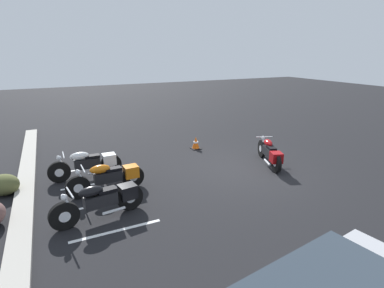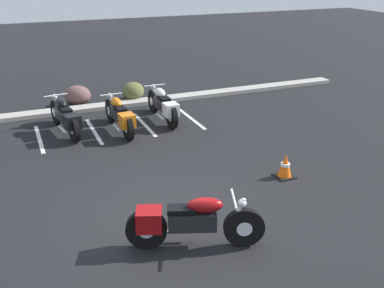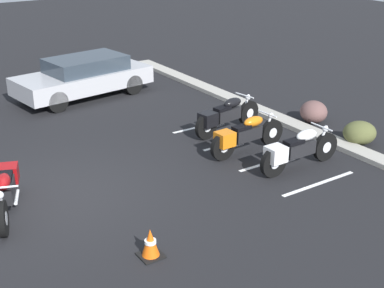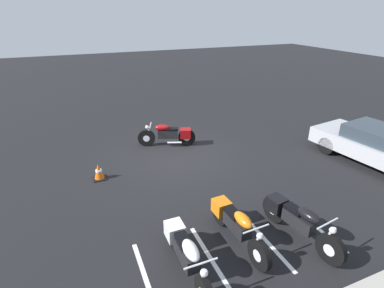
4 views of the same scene
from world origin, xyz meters
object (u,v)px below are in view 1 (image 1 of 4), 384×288
Objects in this scene: traffic_cone at (196,143)px; parked_bike_2 at (89,163)px; landscape_rock_0 at (4,185)px; parked_bike_0 at (103,200)px; parked_bike_1 at (110,177)px; motorcycle_maroon_featured at (270,153)px.

parked_bike_2 is at bearing 104.88° from traffic_cone.
traffic_cone is (1.19, -4.47, -0.24)m from parked_bike_2.
landscape_rock_0 is (-0.22, 2.40, -0.18)m from parked_bike_2.
parked_bike_0 is at bearing 88.96° from parked_bike_2.
motorcycle_maroon_featured is at bearing 173.86° from parked_bike_1.
parked_bike_1 is at bearing -116.30° from parked_bike_0.
motorcycle_maroon_featured is 0.95× the size of parked_bike_1.
parked_bike_0 is at bearing 120.54° from motorcycle_maroon_featured.
landscape_rock_0 is 1.59× the size of traffic_cone.
traffic_cone is at bearing -165.28° from parked_bike_2.
landscape_rock_0 is (2.53, 2.36, -0.18)m from parked_bike_0.
parked_bike_1 is 1.44m from parked_bike_2.
parked_bike_2 is at bearing -84.71° from landscape_rock_0.
parked_bike_2 is at bearing -76.84° from parked_bike_1.
parked_bike_1 is 4.82m from traffic_cone.
landscape_rock_0 is at bearing 5.13° from parked_bike_2.
parked_bike_2 reaches higher than parked_bike_1.
traffic_cone is (2.89, 1.55, -0.23)m from motorcycle_maroon_featured.
parked_bike_0 is (-1.06, 6.06, 0.01)m from motorcycle_maroon_featured.
parked_bike_2 is (1.38, 0.40, 0.01)m from parked_bike_1.
parked_bike_0 is at bearing 69.34° from parked_bike_1.
motorcycle_maroon_featured is at bearing 164.07° from parked_bike_2.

